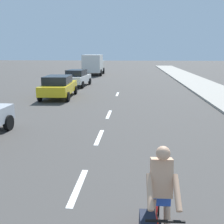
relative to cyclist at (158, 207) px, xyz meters
name	(u,v)px	position (x,y,z in m)	size (l,w,h in m)	color
ground_plane	(116,97)	(-1.72, 14.60, -0.83)	(160.00, 160.00, 0.00)	#423F3D
sidewalk_strip	(219,93)	(6.09, 16.60, -0.76)	(3.60, 80.00, 0.14)	#9E998E
lane_stripe_2	(78,187)	(-1.72, 1.95, -0.83)	(0.16, 1.80, 0.01)	white
lane_stripe_3	(99,137)	(-1.72, 5.68, -0.83)	(0.16, 1.80, 0.01)	white
lane_stripe_4	(109,114)	(-1.72, 9.39, -0.83)	(0.16, 1.80, 0.01)	white
lane_stripe_5	(117,94)	(-1.72, 16.02, -0.83)	(0.16, 1.80, 0.01)	white
cyclist	(158,207)	(0.00, 0.00, 0.00)	(0.64, 1.71, 1.82)	black
parked_car_yellow	(59,86)	(-5.79, 14.12, 0.01)	(2.27, 4.57, 1.57)	gold
parked_car_white	(77,77)	(-5.85, 20.41, 0.01)	(2.12, 4.24, 1.57)	white
delivery_truck	(94,64)	(-6.25, 32.79, 0.67)	(2.81, 6.30, 2.80)	beige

